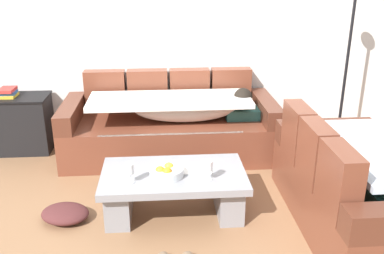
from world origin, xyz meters
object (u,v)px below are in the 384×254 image
(open_magazine, at_px, (195,169))
(book_stack_on_cabinet, at_px, (8,92))
(couch_along_wall, at_px, (173,126))
(floor_lamp, at_px, (345,54))
(side_cabinet, at_px, (18,124))
(coffee_table, at_px, (174,187))
(wine_glass_near_right, at_px, (208,167))
(wine_glass_near_left, at_px, (130,169))
(fruit_bowl, at_px, (166,172))
(crumpled_garment, at_px, (65,214))
(couch_near_window, at_px, (356,188))

(open_magazine, xyz_separation_m, book_stack_on_cabinet, (-1.93, 1.41, 0.30))
(couch_along_wall, height_order, floor_lamp, floor_lamp)
(side_cabinet, relative_size, floor_lamp, 0.37)
(coffee_table, bearing_deg, book_stack_on_cabinet, 140.31)
(wine_glass_near_right, xyz_separation_m, side_cabinet, (-1.97, 1.60, -0.17))
(coffee_table, bearing_deg, side_cabinet, 139.45)
(wine_glass_near_left, distance_m, open_magazine, 0.58)
(fruit_bowl, height_order, book_stack_on_cabinet, book_stack_on_cabinet)
(side_cabinet, xyz_separation_m, floor_lamp, (3.56, -0.29, 0.80))
(coffee_table, xyz_separation_m, book_stack_on_cabinet, (-1.75, 1.45, 0.45))
(couch_along_wall, distance_m, crumpled_garment, 1.61)
(couch_near_window, xyz_separation_m, coffee_table, (-1.44, 0.29, -0.10))
(couch_along_wall, bearing_deg, wine_glass_near_left, -105.73)
(couch_near_window, xyz_separation_m, floor_lamp, (0.42, 1.45, 0.78))
(couch_along_wall, xyz_separation_m, floor_lamp, (1.82, -0.06, 0.78))
(wine_glass_near_left, distance_m, book_stack_on_cabinet, 2.14)
(wine_glass_near_left, height_order, wine_glass_near_right, same)
(coffee_table, distance_m, floor_lamp, 2.36)
(couch_near_window, xyz_separation_m, fruit_bowl, (-1.50, 0.23, 0.09))
(wine_glass_near_left, xyz_separation_m, side_cabinet, (-1.35, 1.60, -0.17))
(side_cabinet, xyz_separation_m, book_stack_on_cabinet, (-0.06, 0.00, 0.37))
(couch_near_window, bearing_deg, book_stack_on_cabinet, 61.31)
(wine_glass_near_right, bearing_deg, crumpled_garment, 175.34)
(floor_lamp, bearing_deg, open_magazine, -146.51)
(side_cabinet, bearing_deg, book_stack_on_cabinet, 176.45)
(couch_along_wall, xyz_separation_m, wine_glass_near_right, (0.23, -1.37, 0.16))
(couch_along_wall, xyz_separation_m, side_cabinet, (-1.73, 0.23, -0.01))
(open_magazine, bearing_deg, floor_lamp, 36.46)
(open_magazine, bearing_deg, wine_glass_near_right, -62.10)
(coffee_table, distance_m, wine_glass_near_left, 0.46)
(couch_along_wall, bearing_deg, book_stack_on_cabinet, 172.68)
(open_magazine, height_order, floor_lamp, floor_lamp)
(wine_glass_near_left, xyz_separation_m, wine_glass_near_right, (0.62, 0.00, 0.00))
(side_cabinet, bearing_deg, crumpled_garment, -62.35)
(coffee_table, distance_m, wine_glass_near_right, 0.40)
(couch_along_wall, bearing_deg, fruit_bowl, -94.44)
(coffee_table, height_order, floor_lamp, floor_lamp)
(wine_glass_near_right, xyz_separation_m, open_magazine, (-0.09, 0.20, -0.11))
(couch_along_wall, xyz_separation_m, wine_glass_near_left, (-0.39, -1.37, 0.16))
(wine_glass_near_right, bearing_deg, floor_lamp, 39.45)
(fruit_bowl, distance_m, wine_glass_near_right, 0.35)
(wine_glass_near_left, relative_size, book_stack_on_cabinet, 0.72)
(couch_along_wall, relative_size, fruit_bowl, 8.18)
(coffee_table, relative_size, open_magazine, 4.29)
(couch_near_window, relative_size, crumpled_garment, 4.26)
(floor_lamp, bearing_deg, fruit_bowl, -147.63)
(side_cabinet, bearing_deg, wine_glass_near_right, -39.08)
(couch_near_window, bearing_deg, fruit_bowl, 81.19)
(fruit_bowl, relative_size, floor_lamp, 0.14)
(wine_glass_near_left, height_order, crumpled_garment, wine_glass_near_left)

